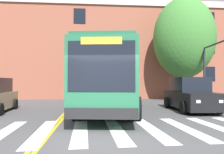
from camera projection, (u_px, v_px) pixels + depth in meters
ground_plane at (104, 138)px, 6.28m from camera, size 120.00×120.00×0.00m
crosswalk at (116, 130)px, 7.36m from camera, size 12.73×4.41×0.01m
lane_line_yellow_inner at (78, 98)px, 21.11m from camera, size 0.12×36.00×0.01m
lane_line_yellow_outer at (80, 98)px, 21.13m from camera, size 0.12×36.00×0.01m
city_bus at (111, 78)px, 12.73m from camera, size 3.96×11.58×3.35m
car_black_far_lane at (190, 96)px, 12.36m from camera, size 2.19×4.54×1.88m
traffic_light_near_corner at (214, 60)px, 14.80m from camera, size 0.60×3.73×4.75m
traffic_light_overhead at (125, 58)px, 15.49m from camera, size 0.53×4.44×4.90m
street_tree_curbside_large at (184, 38)px, 18.43m from camera, size 6.64×6.40×8.76m
building_facade at (82, 53)px, 24.42m from camera, size 31.56×8.38×9.61m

